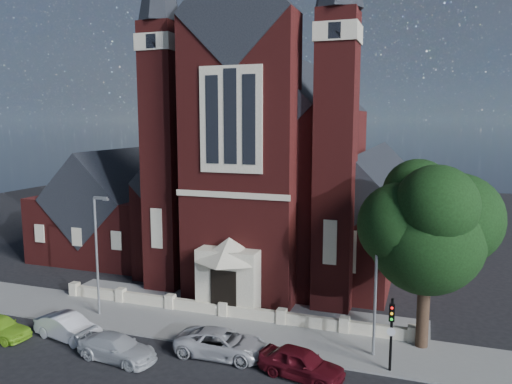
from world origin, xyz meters
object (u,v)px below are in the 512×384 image
Objects in this scene: car_dark_red at (301,363)px; car_silver_a at (68,327)px; car_white_suv at (222,343)px; traffic_signal at (391,326)px; parish_hall at (118,213)px; street_tree at (429,231)px; church at (290,171)px; street_lamp_left at (98,249)px; street_lamp_right at (378,277)px; car_silver_b at (117,348)px.

car_silver_a is at bearing 103.56° from car_dark_red.
traffic_signal is at bearing -84.77° from car_white_suv.
parish_hall is 2.34× the size of car_white_suv.
street_tree is 2.67× the size of traffic_signal.
car_white_suv is (-8.96, -1.06, -1.86)m from traffic_signal.
parish_hall is (-16.00, -4.94, -4.17)m from church.
parish_hall is at bearing 150.02° from traffic_signal.
church is at bearing 67.34° from street_lamp_left.
church is 4.31× the size of street_lamp_right.
traffic_signal is 0.77× the size of car_white_suv.
church is 17.26m from parish_hall.
car_silver_b is at bearing -94.77° from car_silver_a.
car_silver_b is at bearing 112.22° from car_white_suv.
street_lamp_left is at bearing -175.24° from street_tree.
street_lamp_left is 1.81× the size of car_dark_red.
church is at bearing 118.20° from traffic_signal.
street_lamp_left is (-20.51, -1.71, -2.36)m from street_tree.
car_silver_b is (12.80, -18.93, -3.34)m from parish_hall.
car_silver_b is at bearing 111.00° from car_dark_red.
street_tree reaches higher than street_lamp_left.
church is at bearing -1.76° from car_silver_b.
parish_hall is at bearing 120.02° from street_lamp_left.
parish_hall is 1.14× the size of street_tree.
car_dark_red is at bearing -133.58° from street_lamp_right.
street_tree reaches higher than car_silver_a.
church is 4.31× the size of street_lamp_left.
street_lamp_left reaches higher than car_silver_b.
parish_hall is at bearing 39.95° from car_silver_b.
church is 21.38m from street_tree.
car_silver_b is at bearing -55.94° from parish_hall.
street_lamp_right is 9.32m from car_white_suv.
street_lamp_left is 2.02× the size of traffic_signal.
car_silver_b is at bearing -159.65° from street_lamp_right.
car_silver_b is at bearing -97.64° from church.
car_white_suv is at bearing -161.91° from street_lamp_right.
street_lamp_left is 1.55× the size of car_white_suv.
church is 3.26× the size of street_tree.
car_silver_a is 0.96× the size of car_silver_b.
church is 7.53× the size of car_silver_b.
car_silver_b is 0.89× the size of car_white_suv.
traffic_signal is at bearing -4.76° from street_lamp_left.
parish_hall is 1.51× the size of street_lamp_left.
car_white_suv is at bearing 92.49° from car_dark_red.
church is at bearing 29.57° from car_dark_red.
church is 20.84m from street_lamp_left.
church is 25.23m from car_silver_b.
traffic_signal is at bearing -115.95° from street_tree.
car_white_suv is at bearing -14.81° from street_lamp_left.
street_tree is (12.60, -17.23, -1.23)m from church.
street_tree is 2.31× the size of car_silver_b.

